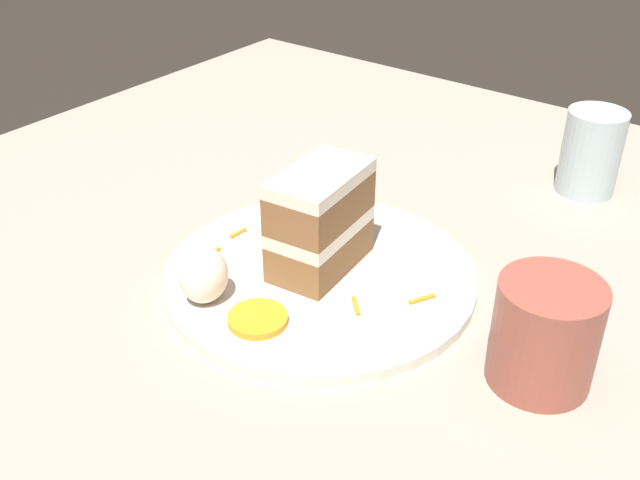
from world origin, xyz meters
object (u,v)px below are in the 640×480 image
(cake_slice, at_px, (319,218))
(cream_dollop, at_px, (204,275))
(plate, at_px, (320,276))
(orange_garnish, at_px, (258,319))
(drinking_glass, at_px, (590,158))
(coffee_mug, at_px, (546,330))

(cake_slice, xyz_separation_m, cream_dollop, (-0.11, 0.05, -0.02))
(plate, distance_m, orange_garnish, 0.10)
(orange_garnish, xyz_separation_m, drinking_glass, (0.43, -0.13, 0.03))
(plate, distance_m, drinking_glass, 0.37)
(cream_dollop, distance_m, drinking_glass, 0.48)
(cream_dollop, relative_size, drinking_glass, 0.53)
(orange_garnish, bearing_deg, coffee_mug, -67.11)
(cream_dollop, height_order, drinking_glass, drinking_glass)
(cake_slice, relative_size, cream_dollop, 2.08)
(cream_dollop, bearing_deg, coffee_mug, -71.03)
(plate, xyz_separation_m, orange_garnish, (-0.10, -0.00, 0.01))
(cake_slice, bearing_deg, drinking_glass, -119.63)
(plate, relative_size, drinking_glass, 3.03)
(orange_garnish, height_order, coffee_mug, coffee_mug)
(plate, distance_m, coffee_mug, 0.23)
(cake_slice, relative_size, orange_garnish, 2.08)
(drinking_glass, bearing_deg, plate, 158.37)
(drinking_glass, distance_m, coffee_mug, 0.35)
(cake_slice, height_order, orange_garnish, cake_slice)
(plate, bearing_deg, cake_slice, 40.89)
(plate, relative_size, orange_garnish, 5.66)
(orange_garnish, height_order, drinking_glass, drinking_glass)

